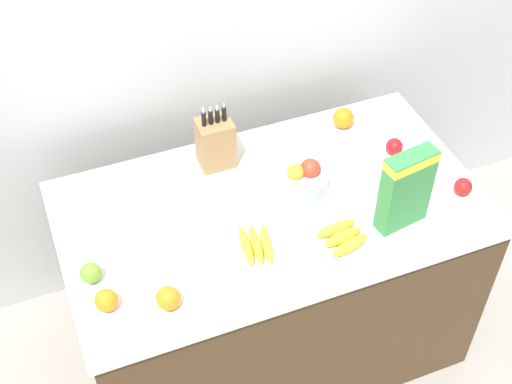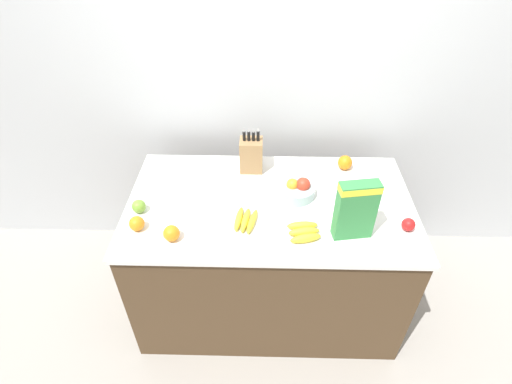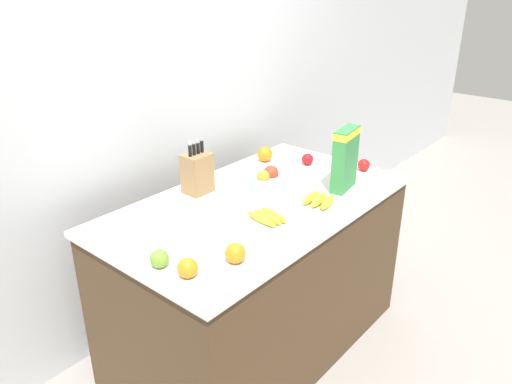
{
  "view_description": "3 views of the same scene",
  "coord_description": "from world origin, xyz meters",
  "px_view_note": "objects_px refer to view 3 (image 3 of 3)",
  "views": [
    {
      "loc": [
        -0.74,
        -1.72,
        2.83
      ],
      "look_at": [
        -0.07,
        -0.02,
        1.01
      ],
      "focal_mm": 50.0,
      "sensor_mm": 36.0,
      "label": 1
    },
    {
      "loc": [
        -0.04,
        -1.69,
        2.35
      ],
      "look_at": [
        -0.08,
        0.03,
        0.94
      ],
      "focal_mm": 28.0,
      "sensor_mm": 36.0,
      "label": 2
    },
    {
      "loc": [
        -1.73,
        -1.45,
        1.95
      ],
      "look_at": [
        -0.02,
        -0.01,
        0.95
      ],
      "focal_mm": 35.0,
      "sensor_mm": 36.0,
      "label": 3
    }
  ],
  "objects_px": {
    "banana_bunch_right": "(268,217)",
    "orange_front_right": "(188,268)",
    "apple_near_bananas": "(159,259)",
    "orange_front_left": "(235,253)",
    "banana_bunch_left": "(319,200)",
    "apple_leftmost": "(308,159)",
    "apple_middle": "(364,165)",
    "knife_block": "(197,173)",
    "fruit_bowl": "(267,181)",
    "cereal_box": "(345,157)",
    "orange_mid_left": "(265,154)"
  },
  "relations": [
    {
      "from": "banana_bunch_left",
      "to": "apple_leftmost",
      "type": "distance_m",
      "value": 0.54
    },
    {
      "from": "apple_near_bananas",
      "to": "orange_mid_left",
      "type": "distance_m",
      "value": 1.24
    },
    {
      "from": "orange_front_right",
      "to": "banana_bunch_left",
      "type": "bearing_deg",
      "value": -1.4
    },
    {
      "from": "banana_bunch_left",
      "to": "apple_middle",
      "type": "distance_m",
      "value": 0.54
    },
    {
      "from": "fruit_bowl",
      "to": "orange_front_right",
      "type": "distance_m",
      "value": 0.89
    },
    {
      "from": "knife_block",
      "to": "orange_front_right",
      "type": "height_order",
      "value": "knife_block"
    },
    {
      "from": "apple_near_bananas",
      "to": "apple_leftmost",
      "type": "relative_size",
      "value": 1.08
    },
    {
      "from": "orange_mid_left",
      "to": "banana_bunch_left",
      "type": "bearing_deg",
      "value": -116.5
    },
    {
      "from": "banana_bunch_right",
      "to": "banana_bunch_left",
      "type": "bearing_deg",
      "value": -15.45
    },
    {
      "from": "banana_bunch_left",
      "to": "orange_mid_left",
      "type": "relative_size",
      "value": 1.96
    },
    {
      "from": "banana_bunch_right",
      "to": "orange_front_left",
      "type": "height_order",
      "value": "orange_front_left"
    },
    {
      "from": "cereal_box",
      "to": "apple_leftmost",
      "type": "xyz_separation_m",
      "value": [
        0.17,
        0.34,
        -0.14
      ]
    },
    {
      "from": "banana_bunch_left",
      "to": "banana_bunch_right",
      "type": "height_order",
      "value": "banana_bunch_left"
    },
    {
      "from": "knife_block",
      "to": "orange_front_left",
      "type": "bearing_deg",
      "value": -121.89
    },
    {
      "from": "orange_front_left",
      "to": "orange_front_right",
      "type": "height_order",
      "value": "orange_front_left"
    },
    {
      "from": "knife_block",
      "to": "fruit_bowl",
      "type": "bearing_deg",
      "value": -42.78
    },
    {
      "from": "cereal_box",
      "to": "banana_bunch_right",
      "type": "height_order",
      "value": "cereal_box"
    },
    {
      "from": "cereal_box",
      "to": "orange_front_right",
      "type": "relative_size",
      "value": 4.16
    },
    {
      "from": "banana_bunch_left",
      "to": "apple_leftmost",
      "type": "relative_size",
      "value": 2.53
    },
    {
      "from": "cereal_box",
      "to": "banana_bunch_left",
      "type": "xyz_separation_m",
      "value": [
        -0.24,
        -0.01,
        -0.16
      ]
    },
    {
      "from": "banana_bunch_right",
      "to": "apple_middle",
      "type": "bearing_deg",
      "value": -2.13
    },
    {
      "from": "apple_middle",
      "to": "cereal_box",
      "type": "bearing_deg",
      "value": -171.75
    },
    {
      "from": "fruit_bowl",
      "to": "orange_front_right",
      "type": "xyz_separation_m",
      "value": [
        -0.84,
        -0.29,
        -0.0
      ]
    },
    {
      "from": "apple_middle",
      "to": "fruit_bowl",
      "type": "bearing_deg",
      "value": 154.78
    },
    {
      "from": "apple_leftmost",
      "to": "banana_bunch_left",
      "type": "bearing_deg",
      "value": -139.05
    },
    {
      "from": "fruit_bowl",
      "to": "knife_block",
      "type": "bearing_deg",
      "value": 137.22
    },
    {
      "from": "apple_leftmost",
      "to": "orange_front_left",
      "type": "distance_m",
      "value": 1.14
    },
    {
      "from": "apple_leftmost",
      "to": "orange_front_right",
      "type": "xyz_separation_m",
      "value": [
        -1.26,
        -0.33,
        0.0
      ]
    },
    {
      "from": "fruit_bowl",
      "to": "apple_near_bananas",
      "type": "height_order",
      "value": "fruit_bowl"
    },
    {
      "from": "fruit_bowl",
      "to": "apple_near_bananas",
      "type": "xyz_separation_m",
      "value": [
        -0.86,
        -0.16,
        -0.01
      ]
    },
    {
      "from": "knife_block",
      "to": "apple_middle",
      "type": "bearing_deg",
      "value": -31.74
    },
    {
      "from": "orange_mid_left",
      "to": "apple_leftmost",
      "type": "bearing_deg",
      "value": -62.92
    },
    {
      "from": "apple_near_bananas",
      "to": "apple_middle",
      "type": "relative_size",
      "value": 1.08
    },
    {
      "from": "orange_front_left",
      "to": "banana_bunch_left",
      "type": "bearing_deg",
      "value": 4.03
    },
    {
      "from": "knife_block",
      "to": "banana_bunch_right",
      "type": "bearing_deg",
      "value": -91.89
    },
    {
      "from": "banana_bunch_right",
      "to": "orange_front_right",
      "type": "bearing_deg",
      "value": -173.58
    },
    {
      "from": "knife_block",
      "to": "fruit_bowl",
      "type": "distance_m",
      "value": 0.37
    },
    {
      "from": "apple_middle",
      "to": "orange_front_left",
      "type": "bearing_deg",
      "value": -175.3
    },
    {
      "from": "banana_bunch_right",
      "to": "orange_mid_left",
      "type": "bearing_deg",
      "value": 40.16
    },
    {
      "from": "orange_front_right",
      "to": "banana_bunch_right",
      "type": "bearing_deg",
      "value": 6.42
    },
    {
      "from": "orange_front_right",
      "to": "knife_block",
      "type": "bearing_deg",
      "value": 43.46
    },
    {
      "from": "knife_block",
      "to": "apple_leftmost",
      "type": "xyz_separation_m",
      "value": [
        0.69,
        -0.21,
        -0.07
      ]
    },
    {
      "from": "banana_bunch_right",
      "to": "apple_near_bananas",
      "type": "xyz_separation_m",
      "value": [
        -0.58,
        0.07,
        0.02
      ]
    },
    {
      "from": "fruit_bowl",
      "to": "banana_bunch_left",
      "type": "height_order",
      "value": "fruit_bowl"
    },
    {
      "from": "knife_block",
      "to": "fruit_bowl",
      "type": "relative_size",
      "value": 1.43
    },
    {
      "from": "apple_middle",
      "to": "orange_front_left",
      "type": "height_order",
      "value": "orange_front_left"
    },
    {
      "from": "apple_near_bananas",
      "to": "orange_front_left",
      "type": "distance_m",
      "value": 0.3
    },
    {
      "from": "banana_bunch_left",
      "to": "apple_near_bananas",
      "type": "distance_m",
      "value": 0.89
    },
    {
      "from": "cereal_box",
      "to": "banana_bunch_right",
      "type": "xyz_separation_m",
      "value": [
        -0.54,
        0.07,
        -0.16
      ]
    },
    {
      "from": "knife_block",
      "to": "apple_leftmost",
      "type": "relative_size",
      "value": 4.23
    }
  ]
}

